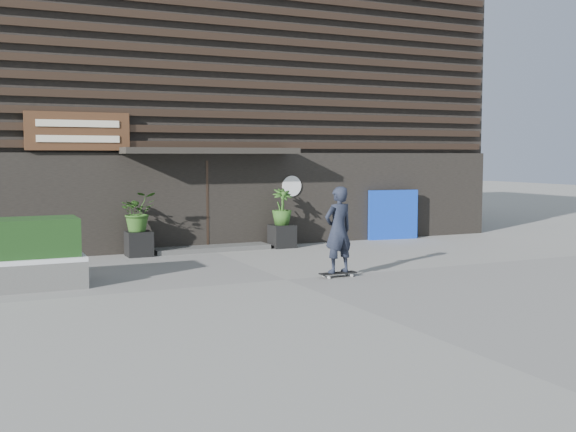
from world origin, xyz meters
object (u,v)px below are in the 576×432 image
planter_pot_left (139,244)px  planter_pot_right (282,236)px  blue_tarp (393,215)px  skateboarder (338,230)px

planter_pot_left → planter_pot_right: 3.80m
blue_tarp → skateboarder: (-4.51, -4.89, 0.24)m
planter_pot_right → blue_tarp: size_ratio=0.39×
planter_pot_left → skateboarder: (2.96, -4.59, 0.65)m
blue_tarp → planter_pot_right: bearing=-168.2°
blue_tarp → skateboarder: bearing=-125.6°
blue_tarp → skateboarder: skateboarder is taller
blue_tarp → skateboarder: 6.66m
planter_pot_left → blue_tarp: bearing=2.3°
skateboarder → blue_tarp: bearing=47.3°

